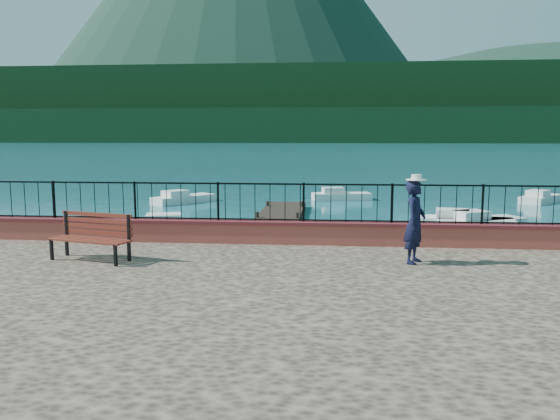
% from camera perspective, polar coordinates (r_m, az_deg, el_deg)
% --- Properties ---
extents(ground, '(2000.00, 2000.00, 0.00)m').
position_cam_1_polar(ground, '(10.75, 3.04, -13.77)').
color(ground, '#19596B').
rests_on(ground, ground).
extents(parapet, '(28.00, 0.46, 0.58)m').
position_cam_1_polar(parapet, '(13.91, 3.70, -2.40)').
color(parapet, '#AE3E3F').
rests_on(parapet, promenade).
extents(railing, '(27.00, 0.05, 0.95)m').
position_cam_1_polar(railing, '(13.80, 3.73, 0.73)').
color(railing, black).
rests_on(railing, parapet).
extents(dock, '(2.00, 16.00, 0.30)m').
position_cam_1_polar(dock, '(22.44, -0.82, -1.94)').
color(dock, '#2D231C').
rests_on(dock, ground).
extents(far_forest, '(900.00, 60.00, 18.00)m').
position_cam_1_polar(far_forest, '(310.03, 5.33, 8.71)').
color(far_forest, black).
rests_on(far_forest, ground).
extents(foothills, '(900.00, 120.00, 44.00)m').
position_cam_1_polar(foothills, '(370.43, 5.37, 10.57)').
color(foothills, black).
rests_on(foothills, ground).
extents(companion_hill, '(448.00, 384.00, 180.00)m').
position_cam_1_polar(companion_hill, '(610.85, 26.60, 6.62)').
color(companion_hill, '#142D23').
rests_on(companion_hill, ground).
extents(park_bench, '(1.96, 1.08, 1.04)m').
position_cam_1_polar(park_bench, '(12.79, -19.12, -3.64)').
color(park_bench, black).
rests_on(park_bench, promenade).
extents(person, '(0.66, 0.78, 1.80)m').
position_cam_1_polar(person, '(12.09, 13.92, -1.22)').
color(person, black).
rests_on(person, promenade).
extents(hat, '(0.44, 0.44, 0.12)m').
position_cam_1_polar(hat, '(11.98, 14.07, 3.33)').
color(hat, white).
rests_on(hat, person).
extents(boat_0, '(4.14, 2.22, 0.80)m').
position_cam_1_polar(boat_0, '(22.75, -10.58, -1.30)').
color(boat_0, white).
rests_on(boat_0, ground).
extents(boat_1, '(4.05, 1.93, 0.80)m').
position_cam_1_polar(boat_1, '(24.88, 18.90, -0.82)').
color(boat_1, silver).
rests_on(boat_1, ground).
extents(boat_2, '(3.99, 2.82, 0.80)m').
position_cam_1_polar(boat_2, '(24.93, 20.30, -0.87)').
color(boat_2, silver).
rests_on(boat_2, ground).
extents(boat_3, '(3.41, 3.80, 0.80)m').
position_cam_1_polar(boat_3, '(32.65, -10.04, 1.45)').
color(boat_3, white).
rests_on(boat_3, ground).
extents(boat_4, '(3.75, 1.97, 0.80)m').
position_cam_1_polar(boat_4, '(33.84, 6.44, 1.74)').
color(boat_4, silver).
rests_on(boat_4, ground).
extents(boat_5, '(3.26, 3.47, 0.80)m').
position_cam_1_polar(boat_5, '(35.80, 25.63, 1.35)').
color(boat_5, silver).
rests_on(boat_5, ground).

